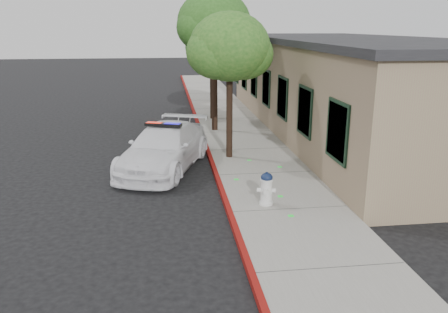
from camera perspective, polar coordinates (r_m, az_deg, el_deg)
ground at (r=11.73m, az=0.49°, el=-7.68°), size 120.00×120.00×0.00m
sidewalk at (r=14.72m, az=5.08°, el=-2.36°), size 3.20×60.00×0.15m
red_curb at (r=14.48m, az=-0.89°, el=-2.60°), size 0.14×60.00×0.16m
clapboard_building at (r=21.41m, az=15.29°, el=8.61°), size 7.30×20.89×4.24m
police_car at (r=15.51m, az=-7.53°, el=1.12°), size 3.71×5.54×1.61m
fire_hydrant at (r=12.05m, az=5.37°, el=-4.02°), size 0.52×0.45×0.89m
street_tree_near at (r=15.83m, az=0.74°, el=13.28°), size 3.03×2.77×5.08m
street_tree_mid at (r=20.28m, az=-1.23°, el=16.14°), size 3.30×3.20×6.06m
street_tree_far at (r=22.88m, az=-1.47°, el=13.76°), size 2.75×2.55×4.82m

